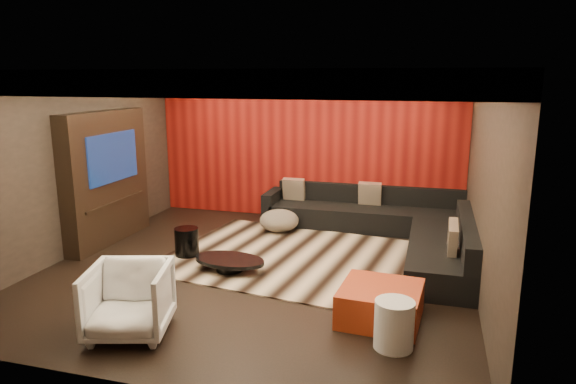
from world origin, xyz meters
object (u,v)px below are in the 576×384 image
(coffee_table, at_px, (230,264))
(sectional_sofa, at_px, (390,227))
(armchair, at_px, (129,301))
(drum_stool, at_px, (187,242))
(orange_ottoman, at_px, (381,303))
(white_side_table, at_px, (394,325))

(coffee_table, bearing_deg, sectional_sofa, 44.12)
(coffee_table, distance_m, armchair, 2.05)
(drum_stool, distance_m, sectional_sofa, 3.38)
(orange_ottoman, height_order, armchair, armchair)
(orange_ottoman, height_order, sectional_sofa, sectional_sofa)
(white_side_table, distance_m, orange_ottoman, 0.63)
(coffee_table, bearing_deg, orange_ottoman, -22.36)
(orange_ottoman, relative_size, armchair, 1.05)
(orange_ottoman, bearing_deg, armchair, -157.27)
(armchair, bearing_deg, drum_stool, 86.76)
(drum_stool, xyz_separation_m, armchair, (0.54, -2.43, 0.15))
(coffee_table, xyz_separation_m, drum_stool, (-0.88, 0.42, 0.13))
(armchair, distance_m, sectional_sofa, 4.71)
(white_side_table, height_order, sectional_sofa, sectional_sofa)
(drum_stool, relative_size, white_side_table, 0.85)
(coffee_table, distance_m, orange_ottoman, 2.43)
(orange_ottoman, bearing_deg, coffee_table, 157.64)
(coffee_table, distance_m, drum_stool, 0.99)
(orange_ottoman, xyz_separation_m, armchair, (-2.58, -1.08, 0.19))
(orange_ottoman, bearing_deg, white_side_table, -71.77)
(drum_stool, relative_size, sectional_sofa, 0.12)
(armchair, bearing_deg, white_side_table, -5.95)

